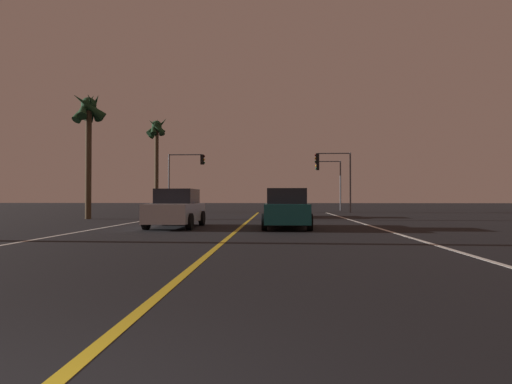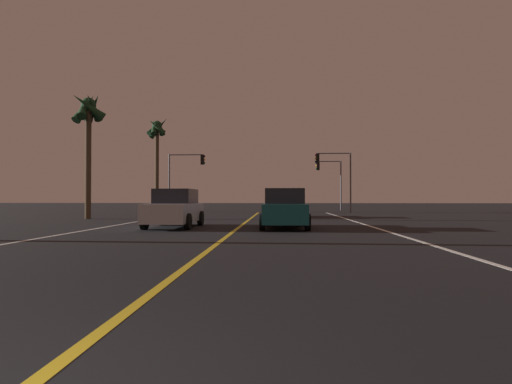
{
  "view_description": "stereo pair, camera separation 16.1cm",
  "coord_description": "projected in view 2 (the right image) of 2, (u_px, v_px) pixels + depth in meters",
  "views": [
    {
      "loc": [
        1.56,
        -1.71,
        1.3
      ],
      "look_at": [
        -0.1,
        31.71,
        1.79
      ],
      "focal_mm": 28.25,
      "sensor_mm": 36.0,
      "label": 1
    },
    {
      "loc": [
        1.72,
        -1.71,
        1.3
      ],
      "look_at": [
        -0.1,
        31.71,
        1.79
      ],
      "focal_mm": 28.25,
      "sensor_mm": 36.0,
      "label": 2
    }
  ],
  "objects": [
    {
      "name": "lane_edge_left",
      "position": [
        86.0,
        230.0,
        16.11
      ],
      "size": [
        0.16,
        40.05,
        0.01
      ],
      "primitive_type": "cube",
      "color": "silver",
      "rests_on": "ground"
    },
    {
      "name": "lane_center_divider",
      "position": [
        234.0,
        231.0,
        15.79
      ],
      "size": [
        0.16,
        40.05,
        0.01
      ],
      "primitive_type": "cube",
      "color": "gold",
      "rests_on": "ground"
    },
    {
      "name": "traffic_light_near_left",
      "position": [
        187.0,
        169.0,
        36.7
      ],
      "size": [
        3.39,
        0.36,
        5.3
      ],
      "color": "#4C4C51",
      "rests_on": "ground"
    },
    {
      "name": "palm_tree_left_far",
      "position": [
        157.0,
        136.0,
        37.36
      ],
      "size": [
        2.17,
        1.87,
        8.91
      ],
      "color": "#473826",
      "rests_on": "ground"
    },
    {
      "name": "palm_tree_left_mid",
      "position": [
        88.0,
        117.0,
        25.04
      ],
      "size": [
        2.13,
        2.14,
        8.05
      ],
      "color": "#473826",
      "rests_on": "ground"
    },
    {
      "name": "lane_edge_right",
      "position": [
        388.0,
        232.0,
        15.47
      ],
      "size": [
        0.16,
        40.05,
        0.01
      ],
      "primitive_type": "cube",
      "color": "silver",
      "rests_on": "ground"
    },
    {
      "name": "car_lead_same_lane",
      "position": [
        284.0,
        209.0,
        17.32
      ],
      "size": [
        2.02,
        4.3,
        1.7
      ],
      "rotation": [
        0.0,
        0.0,
        1.57
      ],
      "color": "black",
      "rests_on": "ground"
    },
    {
      "name": "car_oncoming",
      "position": [
        175.0,
        209.0,
        17.82
      ],
      "size": [
        2.02,
        4.3,
        1.7
      ],
      "rotation": [
        0.0,
        0.0,
        -1.57
      ],
      "color": "black",
      "rests_on": "ground"
    },
    {
      "name": "car_ahead_far",
      "position": [
        283.0,
        205.0,
        27.26
      ],
      "size": [
        2.02,
        4.3,
        1.7
      ],
      "rotation": [
        0.0,
        0.0,
        1.57
      ],
      "color": "black",
      "rests_on": "ground"
    },
    {
      "name": "traffic_light_near_right",
      "position": [
        333.0,
        168.0,
        35.98
      ],
      "size": [
        3.24,
        0.36,
        5.35
      ],
      "rotation": [
        0.0,
        0.0,
        3.14
      ],
      "color": "#4C4C51",
      "rests_on": "ground"
    },
    {
      "name": "traffic_light_far_right",
      "position": [
        329.0,
        174.0,
        41.45
      ],
      "size": [
        2.65,
        0.36,
        5.12
      ],
      "rotation": [
        0.0,
        0.0,
        3.14
      ],
      "color": "#4C4C51",
      "rests_on": "ground"
    }
  ]
}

